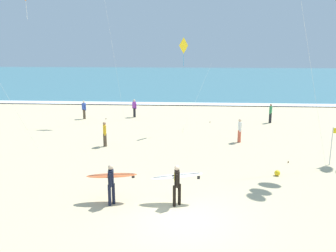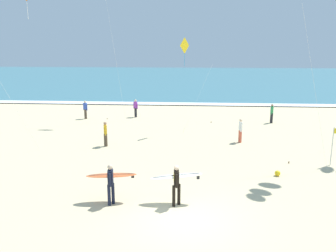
# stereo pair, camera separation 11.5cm
# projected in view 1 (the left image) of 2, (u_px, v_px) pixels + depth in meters

# --- Properties ---
(ground_plane) EXTENTS (160.00, 160.00, 0.00)m
(ground_plane) POSITION_uv_depth(u_px,v_px,m) (185.00, 218.00, 13.36)
(ground_plane) COLOR beige
(ocean_water) EXTENTS (160.00, 60.00, 0.08)m
(ocean_water) POSITION_uv_depth(u_px,v_px,m) (191.00, 78.00, 67.22)
(ocean_water) COLOR teal
(ocean_water) RESTS_ON ground
(shoreline_foam) EXTENTS (160.00, 1.78, 0.01)m
(shoreline_foam) POSITION_uv_depth(u_px,v_px,m) (190.00, 104.00, 38.33)
(shoreline_foam) COLOR white
(shoreline_foam) RESTS_ON ocean_water
(surfer_lead) EXTENTS (2.12, 1.02, 1.71)m
(surfer_lead) POSITION_uv_depth(u_px,v_px,m) (111.00, 179.00, 14.44)
(surfer_lead) COLOR black
(surfer_lead) RESTS_ON ground
(surfer_trailing) EXTENTS (2.17, 0.96, 1.71)m
(surfer_trailing) POSITION_uv_depth(u_px,v_px,m) (177.00, 180.00, 14.36)
(surfer_trailing) COLOR black
(surfer_trailing) RESTS_ON ground
(kite_diamond_golden_near) EXTENTS (2.50, 3.97, 6.80)m
(kite_diamond_golden_near) POSITION_uv_depth(u_px,v_px,m) (185.00, 49.00, 25.10)
(kite_diamond_golden_near) COLOR yellow
(kite_diamond_golden_near) RESTS_ON ground
(bystander_white_top) EXTENTS (0.22, 0.50, 1.59)m
(bystander_white_top) POSITION_uv_depth(u_px,v_px,m) (240.00, 130.00, 23.51)
(bystander_white_top) COLOR #D8593F
(bystander_white_top) RESTS_ON ground
(bystander_purple_top) EXTENTS (0.42, 0.33, 1.59)m
(bystander_purple_top) POSITION_uv_depth(u_px,v_px,m) (134.00, 108.00, 31.60)
(bystander_purple_top) COLOR black
(bystander_purple_top) RESTS_ON ground
(bystander_blue_top) EXTENTS (0.44, 0.32, 1.59)m
(bystander_blue_top) POSITION_uv_depth(u_px,v_px,m) (84.00, 110.00, 30.89)
(bystander_blue_top) COLOR #4C3D2D
(bystander_blue_top) RESTS_ON ground
(bystander_green_top) EXTENTS (0.29, 0.47, 1.59)m
(bystander_green_top) POSITION_uv_depth(u_px,v_px,m) (270.00, 113.00, 29.32)
(bystander_green_top) COLOR black
(bystander_green_top) RESTS_ON ground
(bystander_yellow_top) EXTENTS (0.26, 0.48, 1.59)m
(bystander_yellow_top) POSITION_uv_depth(u_px,v_px,m) (105.00, 134.00, 22.56)
(bystander_yellow_top) COLOR #4C3D2D
(bystander_yellow_top) RESTS_ON ground
(lifeguard_flag) EXTENTS (0.45, 0.05, 2.10)m
(lifeguard_flag) POSITION_uv_depth(u_px,v_px,m) (333.00, 142.00, 19.00)
(lifeguard_flag) COLOR silver
(lifeguard_flag) RESTS_ON ground
(beach_ball) EXTENTS (0.28, 0.28, 0.28)m
(beach_ball) POSITION_uv_depth(u_px,v_px,m) (277.00, 173.00, 17.66)
(beach_ball) COLOR yellow
(beach_ball) RESTS_ON ground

